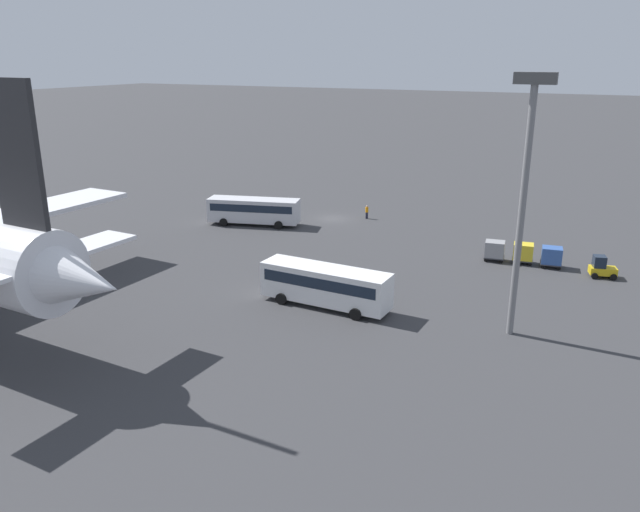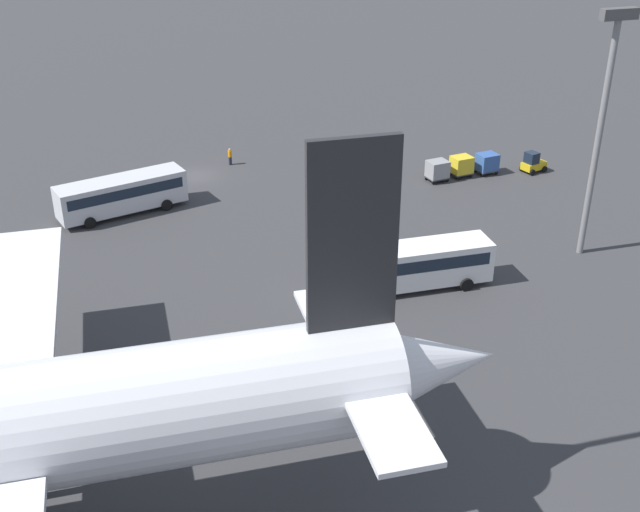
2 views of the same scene
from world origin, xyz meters
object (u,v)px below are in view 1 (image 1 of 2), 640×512
object	(u,v)px
worker_person	(367,212)
baggage_tug	(602,268)
shuttle_bus_far	(325,283)
shuttle_bus_near	(254,209)
cargo_cart_blue	(552,256)
cargo_cart_grey	(495,250)
cargo_cart_yellow	(523,252)

from	to	relation	value
worker_person	baggage_tug	bearing A→B (deg)	159.45
shuttle_bus_far	worker_person	world-z (taller)	shuttle_bus_far
shuttle_bus_far	worker_person	xyz separation A→B (m)	(8.18, -28.81, -1.16)
shuttle_bus_far	baggage_tug	distance (m)	27.21
baggage_tug	shuttle_bus_near	bearing A→B (deg)	-18.19
shuttle_bus_far	cargo_cart_blue	distance (m)	24.64
cargo_cart_grey	cargo_cart_yellow	bearing A→B (deg)	-171.09
baggage_tug	cargo_cart_blue	bearing A→B (deg)	-26.62
worker_person	cargo_cart_grey	xyz separation A→B (m)	(-18.31, 10.17, 0.32)
shuttle_bus_near	worker_person	bearing A→B (deg)	-157.21
baggage_tug	cargo_cart_yellow	xyz separation A→B (m)	(7.37, -0.91, 0.25)
baggage_tug	worker_person	size ratio (longest dim) A/B	1.53
baggage_tug	worker_person	bearing A→B (deg)	-36.43
cargo_cart_grey	shuttle_bus_far	bearing A→B (deg)	61.48
baggage_tug	cargo_cart_blue	xyz separation A→B (m)	(4.62, -0.88, 0.25)
cargo_cart_blue	cargo_cart_grey	xyz separation A→B (m)	(5.49, 0.40, 0.00)
cargo_cart_blue	shuttle_bus_far	bearing A→B (deg)	50.63
shuttle_bus_near	baggage_tug	world-z (taller)	shuttle_bus_near
worker_person	cargo_cart_blue	size ratio (longest dim) A/B	0.79
worker_person	cargo_cart_blue	bearing A→B (deg)	157.67
baggage_tug	cargo_cart_grey	bearing A→B (deg)	-18.60
baggage_tug	shuttle_bus_far	bearing A→B (deg)	26.02
baggage_tug	cargo_cart_yellow	world-z (taller)	baggage_tug
shuttle_bus_far	cargo_cart_grey	bearing A→B (deg)	-116.77
shuttle_bus_near	worker_person	distance (m)	14.57
worker_person	cargo_cart_yellow	xyz separation A→B (m)	(-21.05, 9.74, 0.32)
cargo_cart_blue	baggage_tug	bearing A→B (deg)	169.27
baggage_tug	worker_person	world-z (taller)	baggage_tug
shuttle_bus_far	shuttle_bus_near	bearing A→B (deg)	-43.57
shuttle_bus_near	cargo_cart_blue	bearing A→B (deg)	163.09
shuttle_bus_near	baggage_tug	xyz separation A→B (m)	(-39.78, 1.61, -1.02)
cargo_cart_blue	cargo_cart_yellow	bearing A→B (deg)	-0.72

